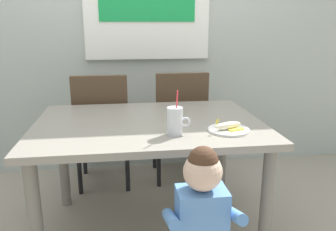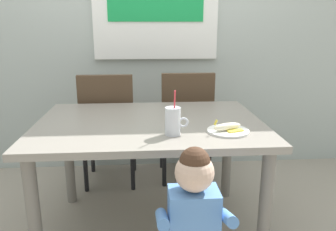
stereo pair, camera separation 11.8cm
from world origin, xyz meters
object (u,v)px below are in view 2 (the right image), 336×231
toddler_standing (194,214)px  milk_cup (173,123)px  dining_chair_left (108,124)px  dining_chair_right (186,121)px  peeled_banana (228,127)px  dining_table (150,136)px  snack_plate (228,131)px

toddler_standing → milk_cup: (-0.06, 0.41, 0.30)m
dining_chair_left → dining_chair_right: bearing=-175.9°
milk_cup → peeled_banana: milk_cup is taller
toddler_standing → milk_cup: size_ratio=3.37×
dining_table → toddler_standing: size_ratio=1.63×
snack_plate → toddler_standing: bearing=-119.9°
dining_chair_right → snack_plate: (0.11, -0.97, 0.22)m
toddler_standing → peeled_banana: 0.56m
dining_chair_right → milk_cup: 1.06m
dining_chair_right → peeled_banana: bearing=96.0°
dining_chair_left → peeled_banana: 1.22m
dining_chair_left → toddler_standing: (0.50, -1.37, -0.02)m
dining_table → dining_chair_right: bearing=66.4°
dining_chair_left → milk_cup: size_ratio=3.86×
dining_table → snack_plate: 0.50m
peeled_banana → dining_chair_right: bearing=96.0°
dining_table → toddler_standing: toddler_standing is taller
toddler_standing → peeled_banana: (0.25, 0.43, 0.26)m
dining_chair_right → milk_cup: (-0.20, -1.00, 0.28)m
dining_table → dining_chair_right: 0.80m
toddler_standing → dining_table: bearing=104.3°
dining_table → peeled_banana: 0.51m
dining_chair_left → milk_cup: bearing=115.0°
dining_chair_left → snack_plate: bearing=129.0°
dining_table → dining_chair_right: dining_chair_right is taller
toddler_standing → dining_chair_right: bearing=84.2°
dining_table → toddler_standing: (0.17, -0.68, -0.13)m
dining_table → milk_cup: size_ratio=5.50×
dining_chair_left → dining_chair_right: same height
dining_table → snack_plate: (0.43, -0.25, 0.10)m
milk_cup → peeled_banana: (0.30, 0.02, -0.04)m
snack_plate → peeled_banana: size_ratio=1.31×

